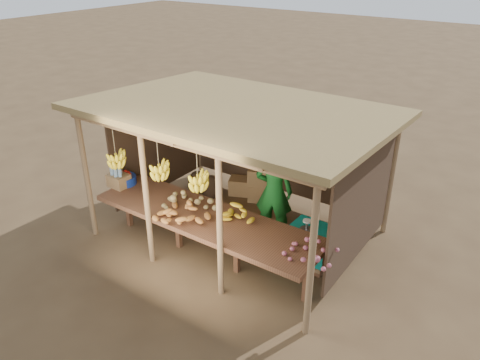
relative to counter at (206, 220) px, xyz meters
The scene contains 13 objects.
ground 1.20m from the counter, 90.00° to the left, with size 60.00×60.00×0.00m, color brown.
stall_structure 1.50m from the counter, 94.16° to the left, with size 4.70×3.50×2.43m.
counter is the anchor object (origin of this frame).
potato_heap 0.48m from the counter, behind, with size 0.89×0.53×0.36m, color tan, non-canonical shape.
sweet_potato_heap 0.43m from the counter, 121.99° to the right, with size 0.85×0.51×0.35m, color #BE7430, non-canonical shape.
onion_heap 1.92m from the counter, ahead, with size 0.78×0.47×0.35m, color #C25E71, non-canonical shape.
banana_pile 0.61m from the counter, 20.66° to the left, with size 0.55×0.33×0.35m, color yellow, non-canonical shape.
tomato_basin 1.91m from the counter, behind, with size 0.42×0.42×0.22m.
bottle_box 1.91m from the counter, behind, with size 0.36×0.29×0.45m.
vendor 1.31m from the counter, 66.02° to the left, with size 0.64×0.42×1.76m, color #176822.
tarp_crate 1.72m from the counter, 30.77° to the left, with size 0.71×0.62×0.84m.
carton_stack 2.25m from the counter, 103.29° to the left, with size 1.00×0.47×0.69m.
burlap_sacks 2.34m from the counter, 129.64° to the left, with size 0.76×0.40×0.54m.
Camera 1 is at (4.04, -5.83, 4.58)m, focal length 35.00 mm.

